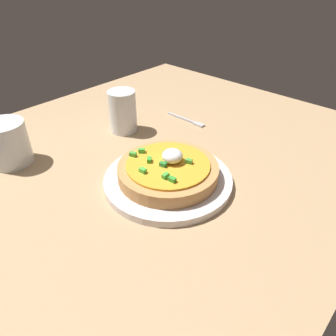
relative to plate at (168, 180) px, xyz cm
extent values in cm
cube|color=tan|center=(3.76, 9.70, -1.89)|extent=(104.58, 85.58, 2.34)
cylinder|color=silver|center=(0.00, 0.00, 0.00)|extent=(24.35, 24.35, 1.43)
cylinder|color=tan|center=(0.00, 0.00, 2.02)|extent=(18.86, 18.86, 2.60)
cylinder|color=gold|center=(0.00, 0.00, 3.52)|extent=(15.60, 15.60, 0.42)
ellipsoid|color=white|center=(1.05, -0.13, 4.97)|extent=(3.89, 3.89, 2.47)
cube|color=green|center=(-0.59, 6.38, 4.13)|extent=(1.47, 1.47, 0.80)
cube|color=green|center=(2.69, -2.74, 4.13)|extent=(1.21, 1.48, 0.80)
cube|color=green|center=(-2.61, 6.67, 4.13)|extent=(1.14, 1.46, 0.80)
cube|color=green|center=(-3.54, -4.21, 4.13)|extent=(0.88, 1.33, 0.80)
cube|color=green|center=(-1.88, 2.98, 4.13)|extent=(1.49, 1.44, 0.80)
cube|color=#2B8036|center=(2.23, 0.29, 4.13)|extent=(1.50, 1.26, 0.80)
cube|color=green|center=(2.21, 2.26, 4.13)|extent=(1.46, 1.14, 0.80)
cube|color=#277F36|center=(-1.27, 0.06, 4.13)|extent=(1.04, 1.41, 0.80)
cube|color=green|center=(-3.55, -2.67, 4.13)|extent=(1.31, 0.85, 0.80)
cube|color=green|center=(-5.07, 1.41, 4.13)|extent=(0.88, 1.33, 0.80)
cylinder|color=silver|center=(8.57, 22.48, 4.31)|extent=(6.56, 6.56, 10.05)
cylinder|color=#B8641C|center=(8.57, 22.48, 2.69)|extent=(5.77, 5.77, 6.01)
cylinder|color=silver|center=(-16.64, 28.92, 3.81)|extent=(8.39, 8.39, 9.05)
cylinder|color=#C48A1D|center=(-16.64, 28.92, 1.86)|extent=(7.38, 7.38, 4.34)
cube|color=#B7B7BC|center=(22.97, 16.32, -0.47)|extent=(0.74, 8.96, 0.50)
cube|color=#B7B7BC|center=(23.06, 10.45, -0.47)|extent=(1.44, 2.82, 0.50)
camera|label=1|loc=(-36.06, -32.97, 36.47)|focal=34.15mm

